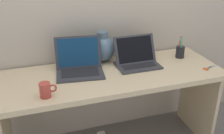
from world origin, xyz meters
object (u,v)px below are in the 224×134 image
laptop_left (79,63)px  green_vase (103,48)px  scissors (208,68)px  coffee_mug (46,90)px  laptop_right (136,58)px  pen_cup (180,52)px

laptop_left → green_vase: laptop_left is taller
laptop_left → scissors: size_ratio=2.57×
green_vase → coffee_mug: bearing=-138.6°
coffee_mug → scissors: (1.24, 0.04, -0.05)m
laptop_left → green_vase: size_ratio=1.50×
laptop_right → scissors: (0.50, -0.24, -0.06)m
laptop_right → green_vase: 0.29m
pen_cup → green_vase: bearing=168.4°
green_vase → coffee_mug: green_vase is taller
laptop_left → scissors: laptop_left is taller
coffee_mug → pen_cup: size_ratio=0.60×
laptop_right → scissors: laptop_right is taller
laptop_right → pen_cup: size_ratio=1.83×
coffee_mug → scissors: coffee_mug is taller
green_vase → scissors: bearing=-28.6°
laptop_left → coffee_mug: size_ratio=3.39×
pen_cup → scissors: 0.29m
pen_cup → laptop_left: bearing=-179.2°
pen_cup → scissors: bearing=-71.3°
green_vase → laptop_left: bearing=-147.6°
laptop_right → coffee_mug: 0.79m
laptop_left → coffee_mug: laptop_left is taller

